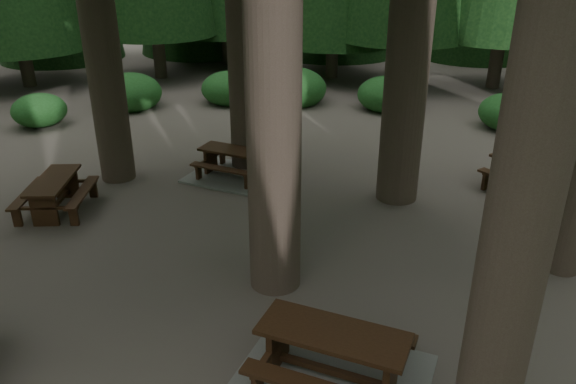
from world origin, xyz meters
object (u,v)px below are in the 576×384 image
(picnic_table_b, at_px, (55,190))
(picnic_table_d, at_px, (530,173))
(picnic_table_a, at_px, (332,365))
(picnic_table_c, at_px, (234,168))

(picnic_table_b, bearing_deg, picnic_table_d, -86.77)
(picnic_table_a, relative_size, picnic_table_d, 1.18)
(picnic_table_d, bearing_deg, picnic_table_a, -75.42)
(picnic_table_c, bearing_deg, picnic_table_d, 16.84)
(picnic_table_d, bearing_deg, picnic_table_c, -134.20)
(picnic_table_b, bearing_deg, picnic_table_c, -64.53)
(picnic_table_b, height_order, picnic_table_c, picnic_table_b)
(picnic_table_b, relative_size, picnic_table_c, 0.87)
(picnic_table_b, bearing_deg, picnic_table_a, -134.54)
(picnic_table_b, xyz_separation_m, picnic_table_c, (2.95, 2.77, -0.25))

